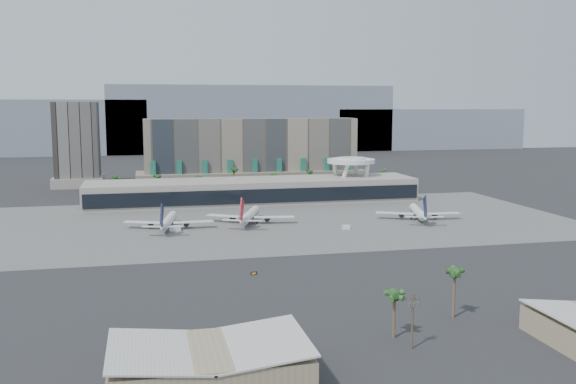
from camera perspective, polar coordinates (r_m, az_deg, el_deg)
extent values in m
plane|color=#232326|center=(228.62, 1.65, -5.03)|extent=(900.00, 900.00, 0.00)
cube|color=#5B5B59|center=(281.10, -1.16, -2.58)|extent=(260.00, 130.00, 0.06)
cube|color=gray|center=(697.24, -23.20, 5.29)|extent=(260.00, 60.00, 55.00)
cube|color=gray|center=(695.65, -3.28, 6.53)|extent=(300.00, 60.00, 70.00)
cube|color=gray|center=(755.57, 11.93, 5.53)|extent=(220.00, 60.00, 45.00)
cube|color=gray|center=(397.39, -3.27, 3.52)|extent=(130.00, 22.00, 42.00)
cube|color=gray|center=(396.95, -3.21, 1.19)|extent=(140.00, 30.00, 10.00)
cube|color=#206F58|center=(381.09, -11.89, 1.36)|extent=(3.00, 2.00, 18.00)
cube|color=#206F58|center=(381.62, -9.63, 1.43)|extent=(3.00, 2.00, 18.00)
cube|color=#206F58|center=(382.74, -7.39, 1.50)|extent=(3.00, 2.00, 18.00)
cube|color=#206F58|center=(384.44, -5.16, 1.56)|extent=(3.00, 2.00, 18.00)
cube|color=#206F58|center=(386.71, -2.96, 1.62)|extent=(3.00, 2.00, 18.00)
cube|color=#206F58|center=(389.55, -0.79, 1.67)|extent=(3.00, 2.00, 18.00)
cube|color=#206F58|center=(392.95, 1.35, 1.72)|extent=(3.00, 2.00, 18.00)
cube|color=#206F58|center=(396.88, 3.45, 1.77)|extent=(3.00, 2.00, 18.00)
cube|color=#206F58|center=(401.33, 5.51, 1.82)|extent=(3.00, 2.00, 18.00)
cube|color=black|center=(418.29, -18.24, 4.04)|extent=(26.00, 26.00, 52.00)
cube|color=#A8A394|center=(420.29, -18.10, 0.91)|extent=(30.00, 30.00, 6.00)
cube|color=#A8A394|center=(333.54, -3.08, 0.10)|extent=(170.00, 32.00, 12.00)
cube|color=black|center=(317.81, -2.58, -0.38)|extent=(168.00, 0.60, 7.00)
cube|color=black|center=(332.64, -3.09, 1.33)|extent=(170.00, 12.00, 2.50)
cylinder|color=white|center=(360.10, 6.24, 1.44)|extent=(6.98, 6.99, 21.89)
cylinder|color=white|center=(356.16, 4.31, 1.39)|extent=(6.98, 6.99, 21.89)
cylinder|color=white|center=(344.10, 4.93, 1.16)|extent=(6.98, 6.99, 21.89)
cylinder|color=white|center=(348.18, 6.93, 1.21)|extent=(6.98, 6.99, 21.89)
cylinder|color=white|center=(351.17, 5.62, 2.76)|extent=(26.00, 26.00, 2.20)
cylinder|color=white|center=(351.06, 5.63, 2.97)|extent=(16.00, 16.00, 1.20)
cylinder|color=brown|center=(363.78, -14.97, 0.49)|extent=(0.70, 0.70, 12.00)
sphere|color=#224A1D|center=(363.12, -15.00, 1.38)|extent=(2.80, 2.80, 2.80)
cylinder|color=brown|center=(363.60, -11.50, 0.59)|extent=(0.70, 0.70, 12.00)
sphere|color=#224A1D|center=(362.94, -11.53, 1.49)|extent=(2.80, 2.80, 2.80)
cylinder|color=brown|center=(364.75, -8.05, 0.70)|extent=(0.70, 0.70, 12.00)
sphere|color=#224A1D|center=(364.09, -8.06, 1.59)|extent=(2.80, 2.80, 2.80)
cylinder|color=brown|center=(367.07, -4.78, 0.79)|extent=(0.70, 0.70, 12.00)
sphere|color=#224A1D|center=(366.42, -4.79, 1.68)|extent=(2.80, 2.80, 2.80)
cylinder|color=brown|center=(370.97, -1.26, 0.89)|extent=(0.70, 0.70, 12.00)
sphere|color=#224A1D|center=(370.32, -1.26, 1.77)|extent=(2.80, 2.80, 2.80)
cylinder|color=brown|center=(375.98, 2.03, 0.98)|extent=(0.70, 0.70, 12.00)
sphere|color=#224A1D|center=(375.34, 2.03, 1.85)|extent=(2.80, 2.80, 2.80)
cylinder|color=brown|center=(382.18, 5.21, 1.07)|extent=(0.70, 0.70, 12.00)
sphere|color=#224A1D|center=(381.56, 5.23, 1.92)|extent=(2.80, 2.80, 2.80)
cylinder|color=brown|center=(389.90, 8.43, 1.15)|extent=(0.70, 0.70, 12.00)
sphere|color=#224A1D|center=(389.28, 8.45, 1.98)|extent=(2.80, 2.80, 2.80)
cube|color=#9A8966|center=(123.91, -7.00, -14.97)|extent=(36.00, 22.00, 6.00)
cube|color=silver|center=(122.15, -11.36, -13.69)|extent=(18.65, 22.60, 2.30)
cube|color=silver|center=(123.76, -2.77, -13.25)|extent=(18.65, 22.60, 2.30)
cylinder|color=#4C3826|center=(138.82, 11.00, -11.19)|extent=(0.44, 0.44, 12.00)
cube|color=#4C3826|center=(137.39, 11.05, -9.37)|extent=(3.20, 0.22, 0.22)
cylinder|color=slate|center=(137.04, 10.75, -9.85)|extent=(0.56, 0.56, 0.90)
cylinder|color=slate|center=(137.39, 11.10, -9.81)|extent=(0.56, 0.56, 0.90)
cylinder|color=slate|center=(137.74, 11.45, -9.78)|extent=(0.56, 0.56, 0.90)
cylinder|color=black|center=(136.78, 10.51, -9.33)|extent=(0.12, 0.12, 0.30)
cylinder|color=black|center=(137.88, 11.60, -9.22)|extent=(0.12, 0.12, 0.30)
cylinder|color=white|center=(268.70, -10.54, -2.49)|extent=(8.25, 25.31, 3.68)
cylinder|color=#101837|center=(268.72, -10.54, -2.52)|extent=(8.08, 24.81, 3.60)
cone|color=white|center=(282.71, -10.12, -1.97)|extent=(4.38, 4.74, 3.68)
cone|color=white|center=(252.90, -11.07, -3.09)|extent=(5.14, 8.81, 3.68)
cube|color=white|center=(269.56, -12.70, -2.64)|extent=(16.68, 9.76, 0.32)
cube|color=white|center=(266.62, -8.42, -2.65)|extent=(16.62, 4.06, 0.32)
cylinder|color=black|center=(269.69, -12.10, -2.82)|extent=(2.67, 3.99, 2.02)
cylinder|color=black|center=(267.55, -8.99, -2.82)|extent=(2.67, 3.99, 2.02)
cube|color=#101837|center=(250.71, -11.15, -2.08)|extent=(2.00, 8.28, 9.67)
cube|color=white|center=(252.60, -12.03, -3.02)|extent=(7.61, 4.27, 0.23)
cube|color=white|center=(251.31, -10.17, -3.03)|extent=(7.44, 2.36, 0.23)
cylinder|color=black|center=(278.68, -10.24, -2.65)|extent=(0.46, 0.46, 1.47)
cylinder|color=black|center=(268.72, -11.18, -3.07)|extent=(0.64, 0.64, 1.47)
cylinder|color=black|center=(267.86, -9.93, -3.07)|extent=(0.64, 0.64, 1.47)
cylinder|color=white|center=(277.09, -3.37, -2.03)|extent=(12.62, 25.73, 3.82)
cylinder|color=#101837|center=(277.11, -3.37, -2.06)|extent=(12.37, 25.21, 3.74)
cone|color=white|center=(291.55, -2.82, -1.54)|extent=(5.07, 5.35, 3.82)
cone|color=white|center=(260.79, -4.07, -2.60)|extent=(6.56, 9.38, 3.82)
cube|color=white|center=(278.42, -5.53, -2.13)|extent=(16.55, 12.41, 0.33)
cube|color=white|center=(274.50, -1.25, -2.24)|extent=(17.54, 6.27, 0.33)
cylinder|color=black|center=(278.42, -4.93, -2.32)|extent=(3.29, 4.31, 2.10)
cylinder|color=black|center=(275.57, -1.83, -2.40)|extent=(3.29, 4.31, 2.10)
cube|color=#AC1323|center=(258.56, -4.14, -1.58)|extent=(3.46, 8.29, 10.04)
cube|color=white|center=(260.67, -5.03, -2.51)|extent=(7.71, 5.47, 0.24)
cube|color=white|center=(258.97, -3.18, -2.56)|extent=(7.90, 3.68, 0.24)
cylinder|color=black|center=(287.37, -2.99, -2.21)|extent=(0.48, 0.48, 1.53)
cylinder|color=black|center=(277.22, -4.02, -2.60)|extent=(0.67, 0.67, 1.53)
cylinder|color=black|center=(276.09, -2.78, -2.63)|extent=(0.67, 0.67, 1.53)
cylinder|color=white|center=(290.88, 11.46, -1.73)|extent=(10.09, 25.37, 3.71)
cylinder|color=#101837|center=(290.90, 11.46, -1.75)|extent=(9.89, 24.87, 3.63)
cone|color=white|center=(304.99, 11.02, -1.27)|extent=(4.65, 4.98, 3.71)
cone|color=white|center=(274.96, 12.01, -2.23)|extent=(5.73, 9.01, 3.71)
cube|color=white|center=(288.58, 9.49, -1.86)|extent=(16.54, 10.86, 0.32)
cube|color=white|center=(291.91, 13.46, -1.86)|extent=(16.84, 4.56, 0.32)
cylinder|color=black|center=(289.56, 10.02, -2.03)|extent=(2.92, 4.11, 2.04)
cylinder|color=black|center=(291.98, 12.90, -2.03)|extent=(2.92, 4.11, 2.04)
cube|color=#101837|center=(272.82, 12.09, -1.29)|extent=(2.62, 8.25, 9.75)
cube|color=white|center=(273.29, 11.18, -2.17)|extent=(7.62, 4.77, 0.23)
cube|color=white|center=(274.74, 12.90, -2.17)|extent=(7.60, 2.92, 0.23)
cylinder|color=black|center=(300.90, 11.14, -1.90)|extent=(0.46, 0.46, 1.48)
cylinder|color=black|center=(289.95, 10.90, -2.26)|extent=(0.65, 0.65, 1.48)
cylinder|color=black|center=(290.92, 12.05, -2.26)|extent=(0.65, 0.65, 1.48)
cube|color=white|center=(262.69, -10.02, -3.21)|extent=(4.73, 2.75, 2.19)
cube|color=white|center=(263.77, 5.18, -3.13)|extent=(3.55, 2.48, 1.66)
cube|color=black|center=(194.24, -3.06, -7.23)|extent=(2.00, 0.79, 0.91)
cube|color=orange|center=(194.08, -3.05, -7.24)|extent=(1.41, 0.43, 0.54)
cylinder|color=black|center=(194.17, -3.27, -7.29)|extent=(0.11, 0.11, 0.54)
cylinder|color=black|center=(194.41, -2.85, -7.27)|extent=(0.11, 0.11, 0.54)
cylinder|color=brown|center=(144.56, 9.41, -10.81)|extent=(0.70, 0.70, 9.92)
sphere|color=#224A1D|center=(143.14, 9.45, -9.04)|extent=(2.80, 2.80, 2.80)
cylinder|color=brown|center=(160.28, 14.54, -8.81)|extent=(0.70, 0.70, 11.39)
sphere|color=#224A1D|center=(158.84, 14.61, -6.94)|extent=(2.80, 2.80, 2.80)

